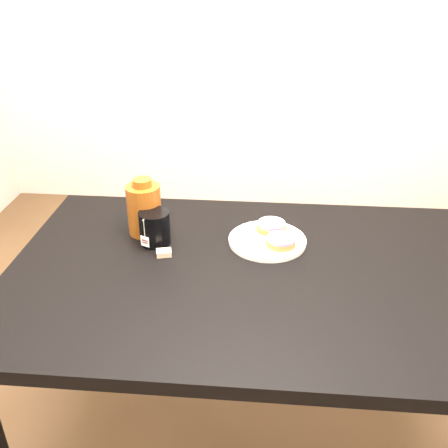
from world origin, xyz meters
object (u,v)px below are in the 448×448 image
object	(u,v)px
table	(247,293)
mug	(154,227)
plate	(267,240)
bagel_front	(281,241)
teabag_pouch	(164,253)
bagel_package	(144,208)
bagel_back	(271,226)

from	to	relation	value
table	mug	world-z (taller)	mug
plate	bagel_front	bearing A→B (deg)	-38.86
teabag_pouch	table	bearing A→B (deg)	-12.13
bagel_front	bagel_package	xyz separation A→B (m)	(-0.44, 0.07, 0.06)
table	mug	bearing A→B (deg)	156.48
bagel_package	mug	bearing A→B (deg)	-55.97
plate	mug	distance (m)	0.36
table	bagel_front	distance (m)	0.19
table	mug	size ratio (longest dim) A/B	9.21
mug	bagel_back	bearing A→B (deg)	37.35
plate	mug	size ratio (longest dim) A/B	1.61
bagel_back	bagel_package	bearing A→B (deg)	-176.34
bagel_back	teabag_pouch	distance (m)	0.36
table	mug	xyz separation A→B (m)	(-0.30, 0.13, 0.14)
mug	teabag_pouch	bearing A→B (deg)	-36.64
plate	mug	world-z (taller)	mug
plate	bagel_back	size ratio (longest dim) A/B	1.75
bagel_back	bagel_package	distance (m)	0.42
table	bagel_front	xyz separation A→B (m)	(0.10, 0.13, 0.11)
plate	bagel_front	xyz separation A→B (m)	(0.04, -0.03, 0.02)
plate	table	bearing A→B (deg)	-109.32
table	bagel_front	bearing A→B (deg)	52.34
table	bagel_front	size ratio (longest dim) A/B	11.47
table	plate	size ratio (longest dim) A/B	5.72
plate	mug	xyz separation A→B (m)	(-0.35, -0.03, 0.05)
bagel_back	bagel_front	bearing A→B (deg)	-72.57
teabag_pouch	bagel_package	size ratio (longest dim) A/B	0.24
plate	bagel_package	xyz separation A→B (m)	(-0.40, 0.03, 0.08)
bagel_back	mug	distance (m)	0.38
bagel_package	plate	bearing A→B (deg)	-4.97
bagel_back	table	bearing A→B (deg)	-107.10
plate	bagel_package	bearing A→B (deg)	175.03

